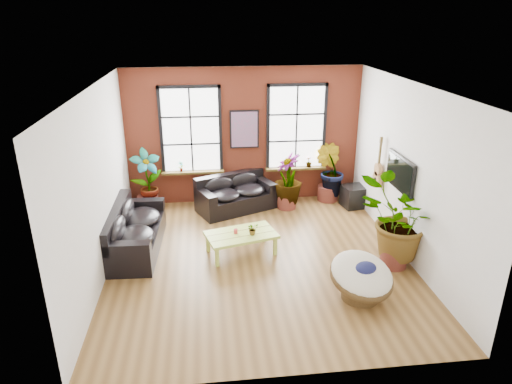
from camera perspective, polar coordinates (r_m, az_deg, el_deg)
room at (r=8.86m, az=0.34°, el=1.91°), size 6.04×6.54×3.54m
sofa_back at (r=11.63m, az=-2.67°, el=-0.30°), size 2.13×1.62×0.88m
sofa_left at (r=9.99m, az=-15.24°, el=-4.77°), size 1.10×2.41×0.94m
coffee_table at (r=9.51m, az=-1.87°, el=-5.48°), size 1.59×1.16×0.55m
papasan_chair at (r=8.28m, az=13.06°, el=-10.27°), size 1.48×1.48×0.85m
poster at (r=11.70m, az=-1.46°, el=7.84°), size 0.74×0.06×0.98m
tv_wall_unit at (r=10.10m, az=16.79°, el=2.23°), size 0.13×1.86×1.20m
media_box at (r=12.10m, az=12.35°, el=-0.51°), size 0.75×0.66×0.56m
pot_back_left at (r=11.97m, az=-13.31°, el=-1.30°), size 0.68×0.68×0.38m
pot_back_right at (r=12.40m, az=8.96°, el=-0.11°), size 0.62×0.62×0.40m
pot_right_wall at (r=9.55m, az=16.80°, el=-7.79°), size 0.69×0.69×0.39m
pot_mid at (r=11.79m, az=3.85°, el=-1.20°), size 0.59×0.59×0.35m
floor_plant_back_left at (r=11.70m, az=-13.44°, el=1.77°), size 0.92×0.81×1.46m
floor_plant_back_right at (r=12.19m, az=9.19°, el=2.69°), size 0.97×0.96×1.38m
floor_plant_right_wall at (r=9.24m, az=17.41°, el=-3.44°), size 1.68×1.52×1.63m
floor_plant_mid at (r=11.60m, az=4.03°, el=1.69°), size 0.82×0.82×1.30m
table_plant at (r=9.39m, az=-0.42°, el=-4.63°), size 0.28×0.26×0.25m
sill_plant_left at (r=11.87m, az=-9.36°, el=3.17°), size 0.17×0.17×0.27m
sill_plant_right at (r=12.16m, az=6.62°, el=3.76°), size 0.19×0.19×0.27m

